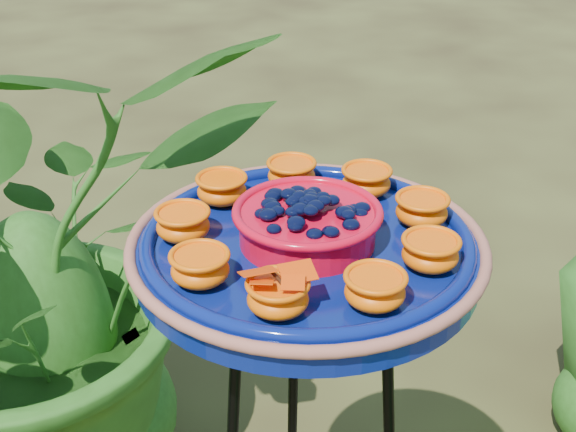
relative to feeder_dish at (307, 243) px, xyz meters
name	(u,v)px	position (x,y,z in m)	size (l,w,h in m)	color
feeder_dish	(307,243)	(0.00, 0.00, 0.00)	(0.46, 0.46, 0.10)	navy
shrub_back_left	(34,271)	(-0.52, 0.46, -0.34)	(0.91, 0.79, 1.01)	#255215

